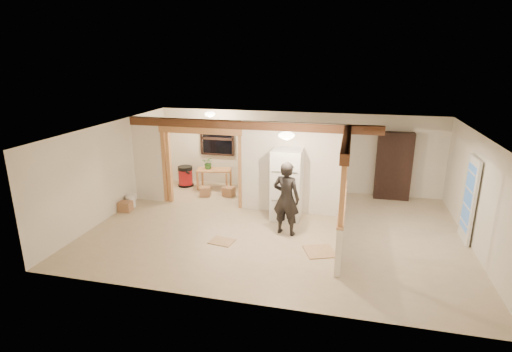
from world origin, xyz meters
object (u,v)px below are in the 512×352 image
(woman, at_px, (286,198))
(bookshelf, at_px, (394,166))
(refrigerator, at_px, (287,184))
(work_table, at_px, (214,179))
(shop_vac, at_px, (186,176))

(woman, bearing_deg, bookshelf, -118.13)
(refrigerator, distance_m, woman, 1.01)
(woman, bearing_deg, refrigerator, -69.76)
(work_table, xyz_separation_m, bookshelf, (5.51, 0.43, 0.68))
(woman, bearing_deg, work_table, -33.37)
(shop_vac, relative_size, bookshelf, 0.34)
(refrigerator, bearing_deg, shop_vac, 152.71)
(refrigerator, distance_m, work_table, 3.27)
(work_table, bearing_deg, refrigerator, -46.25)
(bookshelf, bearing_deg, woman, -129.76)
(refrigerator, height_order, work_table, refrigerator)
(work_table, distance_m, shop_vac, 1.05)
(woman, relative_size, work_table, 1.69)
(bookshelf, bearing_deg, shop_vac, -177.07)
(work_table, bearing_deg, bookshelf, -7.51)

